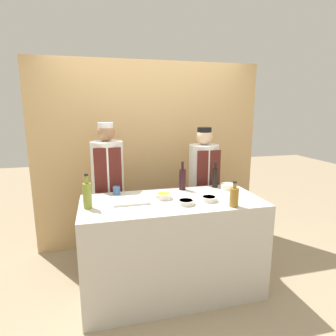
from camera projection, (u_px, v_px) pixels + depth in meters
ground_plane at (172, 289)px, 2.88m from camera, size 14.00×14.00×0.00m
cabinet_wall at (149, 155)px, 3.76m from camera, size 2.94×0.18×2.40m
counter at (172, 246)px, 2.78m from camera, size 1.72×0.79×0.96m
sauce_bowl_brown at (209, 199)px, 2.65m from camera, size 0.15×0.15×0.04m
sauce_bowl_green at (228, 186)px, 3.04m from camera, size 0.16×0.16×0.06m
sauce_bowl_purple at (186, 202)px, 2.55m from camera, size 0.15×0.15×0.04m
sauce_bowl_yellow at (164, 196)px, 2.72m from camera, size 0.16×0.16×0.05m
cutting_board at (131, 200)px, 2.63m from camera, size 0.34×0.26×0.02m
bottle_oil at (87, 195)px, 2.44m from camera, size 0.08×0.08×0.31m
bottle_vinegar at (234, 197)px, 2.49m from camera, size 0.08×0.08×0.23m
bottle_soy at (215, 177)px, 3.09m from camera, size 0.07×0.07×0.29m
bottle_wine at (182, 179)px, 3.00m from camera, size 0.07×0.07×0.31m
cup_blue at (117, 191)px, 2.84m from camera, size 0.07×0.07×0.08m
chef_left at (108, 191)px, 3.19m from camera, size 0.36×0.36×1.66m
chef_right at (203, 187)px, 3.47m from camera, size 0.35×0.35×1.59m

